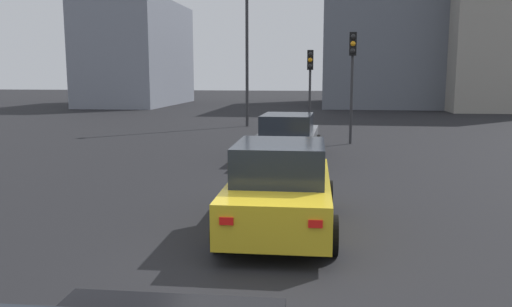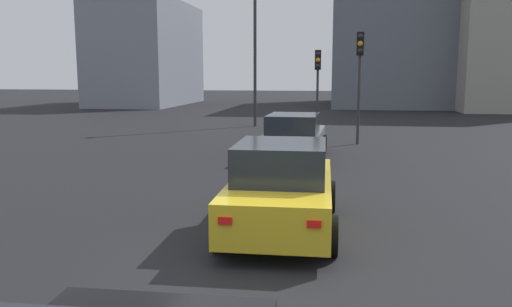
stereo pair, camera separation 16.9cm
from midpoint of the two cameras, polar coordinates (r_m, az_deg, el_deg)
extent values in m
cube|color=black|center=(7.62, 0.11, -13.43)|extent=(160.00, 160.00, 0.20)
cube|color=slate|center=(17.12, 4.48, 1.37)|extent=(4.80, 1.93, 0.63)
cube|color=#1E232B|center=(16.82, 4.42, 3.33)|extent=(2.18, 1.64, 0.59)
cylinder|color=black|center=(18.55, 7.71, 1.08)|extent=(0.65, 0.24, 0.64)
cylinder|color=black|center=(18.72, 2.21, 1.23)|extent=(0.65, 0.24, 0.64)
cylinder|color=black|center=(15.63, 7.18, -0.34)|extent=(0.65, 0.24, 0.64)
cylinder|color=black|center=(15.83, 0.67, -0.15)|extent=(0.65, 0.24, 0.64)
cube|color=red|center=(14.69, 6.01, 0.56)|extent=(0.04, 0.20, 0.11)
cube|color=red|center=(14.84, 1.03, 0.69)|extent=(0.04, 0.20, 0.11)
cube|color=gold|center=(9.32, 3.40, -4.72)|extent=(4.25, 1.82, 0.70)
cube|color=#1E232B|center=(8.98, 3.33, -0.86)|extent=(1.93, 1.56, 0.65)
cylinder|color=black|center=(10.63, 8.59, -4.70)|extent=(0.64, 0.23, 0.64)
cylinder|color=black|center=(10.74, -0.71, -4.46)|extent=(0.64, 0.23, 0.64)
cylinder|color=black|center=(8.11, 8.85, -8.98)|extent=(0.64, 0.23, 0.64)
cylinder|color=black|center=(8.25, -3.39, -8.58)|extent=(0.64, 0.23, 0.64)
cube|color=red|center=(7.21, 7.11, -7.79)|extent=(0.03, 0.20, 0.11)
cube|color=red|center=(7.32, -2.78, -7.46)|extent=(0.03, 0.20, 0.11)
cylinder|color=#2D2D30|center=(24.20, 6.99, 5.65)|extent=(0.11, 0.11, 2.96)
cube|color=black|center=(24.11, 7.07, 10.23)|extent=(0.20, 0.28, 0.90)
sphere|color=black|center=(24.01, 7.08, 10.88)|extent=(0.20, 0.20, 0.20)
sphere|color=orange|center=(24.00, 7.06, 10.24)|extent=(0.20, 0.20, 0.20)
sphere|color=black|center=(24.00, 7.05, 9.59)|extent=(0.20, 0.20, 0.20)
cylinder|color=#2D2D30|center=(20.90, 11.51, 5.77)|extent=(0.11, 0.11, 3.49)
cube|color=black|center=(20.84, 11.70, 11.80)|extent=(0.21, 0.29, 0.90)
sphere|color=black|center=(20.75, 11.72, 12.56)|extent=(0.20, 0.20, 0.20)
sphere|color=orange|center=(20.73, 11.70, 11.82)|extent=(0.20, 0.20, 0.20)
sphere|color=black|center=(20.72, 11.67, 11.07)|extent=(0.20, 0.20, 0.20)
cylinder|color=#2D2D30|center=(27.64, 0.07, 12.26)|extent=(0.16, 0.16, 8.91)
cube|color=gray|center=(46.88, 25.58, 13.21)|extent=(13.52, 7.94, 14.15)
cube|color=slate|center=(48.78, 15.01, 12.10)|extent=(14.90, 10.55, 11.70)
cube|color=gray|center=(48.86, -11.77, 10.74)|extent=(13.67, 6.79, 9.20)
camera|label=1|loc=(0.08, -89.39, 0.09)|focal=36.17mm
camera|label=2|loc=(0.08, 90.61, -0.09)|focal=36.17mm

